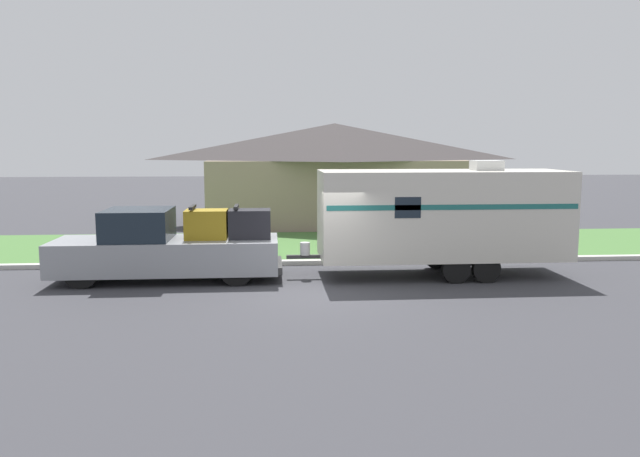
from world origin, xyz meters
TOP-DOWN VIEW (x-y plane):
  - ground_plane at (0.00, 0.00)m, footprint 120.00×120.00m
  - curb_strip at (0.00, 3.75)m, footprint 80.00×0.30m
  - lawn_strip at (0.00, 7.40)m, footprint 80.00×7.00m
  - house_across_street at (1.86, 14.17)m, footprint 12.62×6.64m
  - pickup_truck at (-4.04, 1.80)m, footprint 6.24×2.06m
  - travel_trailer at (3.67, 1.80)m, footprint 7.92×2.36m
  - mailbox at (-1.50, 4.85)m, footprint 0.48×0.20m

SIDE VIEW (x-z plane):
  - ground_plane at x=0.00m, z-range 0.00..0.00m
  - lawn_strip at x=0.00m, z-range 0.00..0.03m
  - curb_strip at x=0.00m, z-range 0.00..0.14m
  - pickup_truck at x=-4.04m, z-range -0.12..1.95m
  - mailbox at x=-1.50m, z-range 0.34..1.62m
  - travel_trailer at x=3.67m, z-range 0.12..3.42m
  - house_across_street at x=1.86m, z-range 0.09..4.83m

